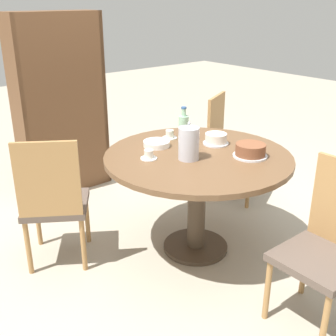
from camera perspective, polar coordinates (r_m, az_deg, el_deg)
The scene contains 13 objects.
ground_plane at distance 3.20m, azimuth 3.72°, elevation -10.75°, with size 14.00×14.00×0.00m, color #B2A893.
dining_table at distance 2.91m, azimuth 4.02°, elevation -0.60°, with size 1.28×1.28×0.74m.
chair_a at distance 3.85m, azimuth 8.18°, elevation 2.95°, with size 0.56×0.56×0.94m.
chair_b at distance 2.90m, azimuth -15.20°, elevation -4.22°, with size 0.58×0.58×0.94m.
chair_c at distance 2.49m, azimuth 20.82°, elevation -9.70°, with size 0.43×0.43×0.94m.
bookshelf at distance 3.97m, azimuth -14.19°, elevation 8.05°, with size 0.82×0.28×1.63m.
coffee_pot at distance 2.74m, azimuth 2.83°, elevation 3.50°, with size 0.14×0.14×0.26m.
water_bottle at distance 3.08m, azimuth 2.12°, elevation 5.44°, with size 0.08×0.08×0.26m.
cake_main at distance 2.85m, azimuth 11.10°, elevation 2.33°, with size 0.23×0.23×0.09m.
cake_second at distance 3.07m, azimuth 6.51°, elevation 3.91°, with size 0.19×0.19×0.08m.
cup_a at distance 2.77m, azimuth -2.62°, elevation 1.73°, with size 0.11×0.11×0.06m.
cup_b at distance 3.18m, azimuth 0.23°, elevation 4.49°, with size 0.11×0.11×0.06m.
plate_stack at distance 3.01m, azimuth -1.55°, elevation 3.32°, with size 0.19×0.19×0.04m.
Camera 1 is at (-1.88, -1.92, 1.74)m, focal length 45.00 mm.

